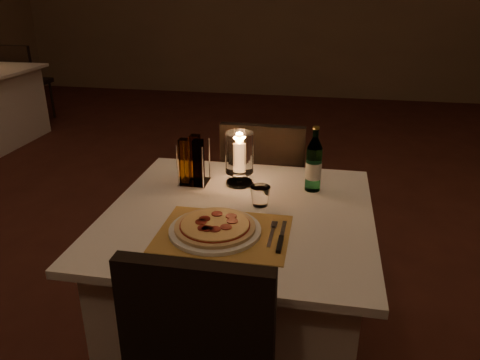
% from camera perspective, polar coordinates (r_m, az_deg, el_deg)
% --- Properties ---
extents(floor, '(8.00, 10.00, 0.02)m').
position_cam_1_polar(floor, '(2.44, -4.05, -16.54)').
color(floor, '#4B2018').
rests_on(floor, ground).
extents(main_table, '(1.00, 1.00, 0.74)m').
position_cam_1_polar(main_table, '(1.97, -0.11, -13.35)').
color(main_table, white).
rests_on(main_table, ground).
extents(chair_far, '(0.42, 0.42, 0.90)m').
position_cam_1_polar(chair_far, '(2.50, 2.95, -0.44)').
color(chair_far, black).
rests_on(chair_far, ground).
extents(placemat, '(0.45, 0.34, 0.00)m').
position_cam_1_polar(placemat, '(1.63, -2.01, -6.50)').
color(placemat, '#BB8B41').
rests_on(placemat, main_table).
extents(plate, '(0.32, 0.32, 0.01)m').
position_cam_1_polar(plate, '(1.63, -3.05, -6.12)').
color(plate, white).
rests_on(plate, placemat).
extents(pizza, '(0.28, 0.28, 0.02)m').
position_cam_1_polar(pizza, '(1.62, -3.06, -5.62)').
color(pizza, '#D8B77F').
rests_on(pizza, plate).
extents(fork, '(0.02, 0.18, 0.00)m').
position_cam_1_polar(fork, '(1.63, 3.96, -6.32)').
color(fork, silver).
rests_on(fork, placemat).
extents(knife, '(0.02, 0.22, 0.01)m').
position_cam_1_polar(knife, '(1.57, 4.96, -7.40)').
color(knife, black).
rests_on(knife, placemat).
extents(tumbler, '(0.08, 0.08, 0.08)m').
position_cam_1_polar(tumbler, '(1.81, 2.48, -1.96)').
color(tumbler, white).
rests_on(tumbler, main_table).
extents(water_bottle, '(0.07, 0.07, 0.27)m').
position_cam_1_polar(water_bottle, '(1.94, 8.97, 1.81)').
color(water_bottle, '#5AA777').
rests_on(water_bottle, main_table).
extents(hurricane_candle, '(0.12, 0.12, 0.23)m').
position_cam_1_polar(hurricane_candle, '(1.96, -0.08, 3.12)').
color(hurricane_candle, white).
rests_on(hurricane_candle, main_table).
extents(cruet_caddy, '(0.12, 0.12, 0.21)m').
position_cam_1_polar(cruet_caddy, '(1.99, -5.75, 2.13)').
color(cruet_caddy, white).
rests_on(cruet_caddy, main_table).
extents(neighbor_chair_lb, '(0.42, 0.42, 0.90)m').
position_cam_1_polar(neighbor_chair_lb, '(6.02, -25.07, 11.42)').
color(neighbor_chair_lb, black).
rests_on(neighbor_chair_lb, ground).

